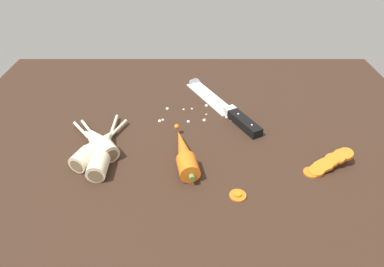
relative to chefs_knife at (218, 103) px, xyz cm
name	(u,v)px	position (x,y,z in cm)	size (l,w,h in cm)	color
ground_plane	(192,140)	(-7.08, -13.78, -2.65)	(120.00, 90.00, 4.00)	#332116
chefs_knife	(218,103)	(0.00, 0.00, 0.00)	(19.51, 32.12, 4.18)	silver
whole_carrot	(185,154)	(-8.70, -24.02, 1.45)	(6.89, 19.01, 4.20)	orange
parsnip_front	(94,148)	(-28.38, -21.92, 1.33)	(9.40, 19.27, 4.00)	beige
parsnip_mid_left	(96,143)	(-28.43, -19.84, 1.33)	(13.13, 15.52, 4.00)	beige
parsnip_mid_right	(101,142)	(-27.48, -19.75, 1.33)	(12.14, 15.95, 4.00)	beige
parsnip_back	(103,152)	(-26.17, -23.28, 1.33)	(4.02, 23.59, 4.00)	beige
carrot_slice_stack	(328,162)	(21.39, -26.30, 0.79)	(10.90, 6.39, 3.82)	orange
carrot_slice_stray_near	(238,195)	(1.70, -34.46, -0.29)	(3.26, 3.26, 0.70)	orange
mince_crumbs	(196,114)	(-6.07, -5.40, -0.26)	(19.46, 8.74, 0.88)	silver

